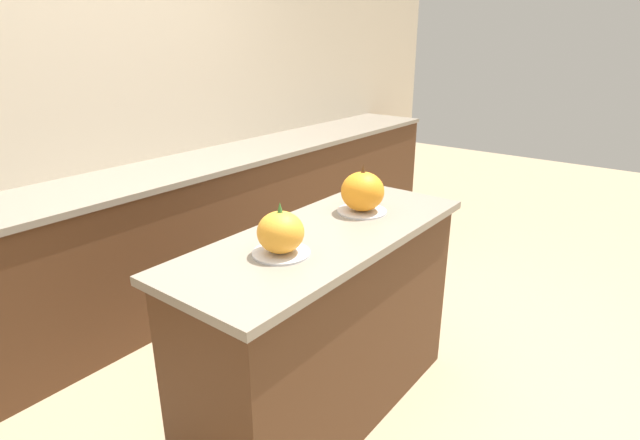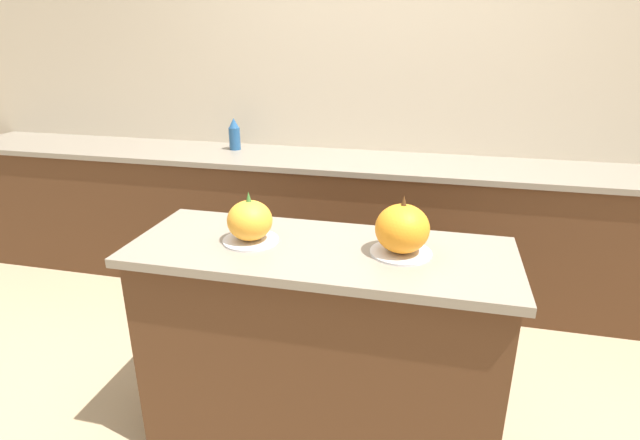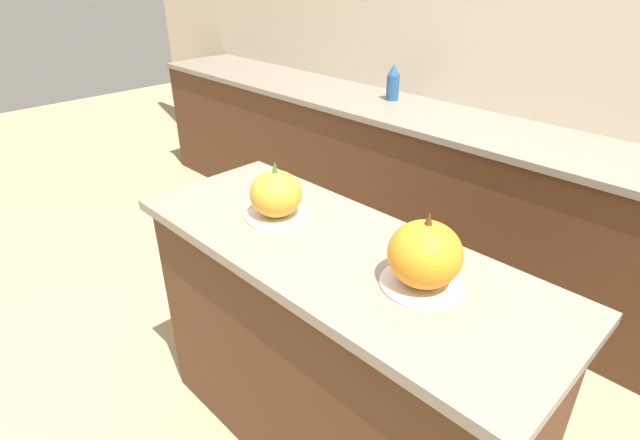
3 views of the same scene
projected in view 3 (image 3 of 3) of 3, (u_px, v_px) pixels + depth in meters
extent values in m
cube|color=beige|center=(582.00, 58.00, 2.45)|extent=(8.00, 0.06, 2.50)
cube|color=#4C2D19|center=(333.00, 361.00, 1.75)|extent=(1.39, 0.50, 0.88)
cube|color=gray|center=(335.00, 251.00, 1.54)|extent=(1.45, 0.56, 0.03)
cube|color=#4C2D19|center=(519.00, 226.00, 2.63)|extent=(6.00, 0.56, 0.87)
cube|color=gray|center=(537.00, 144.00, 2.41)|extent=(6.00, 0.60, 0.03)
cylinder|color=silver|center=(277.00, 215.00, 1.70)|extent=(0.22, 0.22, 0.01)
ellipsoid|color=orange|center=(276.00, 194.00, 1.66)|extent=(0.17, 0.17, 0.16)
cone|color=#38702D|center=(275.00, 167.00, 1.62)|extent=(0.02, 0.02, 0.04)
cylinder|color=silver|center=(421.00, 283.00, 1.35)|extent=(0.23, 0.23, 0.01)
ellipsoid|color=orange|center=(425.00, 254.00, 1.30)|extent=(0.20, 0.20, 0.18)
cone|color=#4C2D14|center=(429.00, 218.00, 1.25)|extent=(0.02, 0.02, 0.04)
cylinder|color=#235184|center=(393.00, 87.00, 3.04)|extent=(0.08, 0.08, 0.15)
cone|color=#235184|center=(394.00, 69.00, 2.99)|extent=(0.07, 0.07, 0.07)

